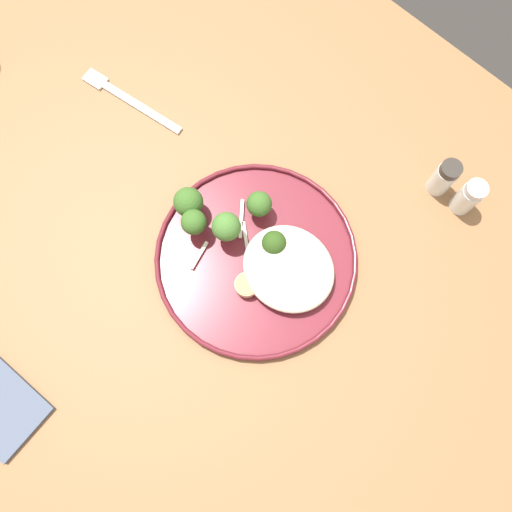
# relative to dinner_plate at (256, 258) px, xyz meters

# --- Properties ---
(ground) EXTENTS (6.00, 6.00, 0.00)m
(ground) POSITION_rel_dinner_plate_xyz_m (-0.01, 0.01, -0.75)
(ground) COLOR #2D2B28
(wooden_dining_table) EXTENTS (1.40, 1.00, 0.74)m
(wooden_dining_table) POSITION_rel_dinner_plate_xyz_m (-0.01, 0.01, -0.09)
(wooden_dining_table) COLOR brown
(wooden_dining_table) RESTS_ON ground
(dinner_plate) EXTENTS (0.29, 0.29, 0.02)m
(dinner_plate) POSITION_rel_dinner_plate_xyz_m (0.00, 0.00, 0.00)
(dinner_plate) COLOR maroon
(dinner_plate) RESTS_ON wooden_dining_table
(noodle_bed) EXTENTS (0.13, 0.12, 0.03)m
(noodle_bed) POSITION_rel_dinner_plate_xyz_m (-0.05, -0.02, 0.02)
(noodle_bed) COLOR beige
(noodle_bed) RESTS_ON dinner_plate
(seared_scallop_half_hidden) EXTENTS (0.02, 0.02, 0.01)m
(seared_scallop_half_hidden) POSITION_rel_dinner_plate_xyz_m (-0.03, -0.03, 0.01)
(seared_scallop_half_hidden) COLOR #DBB77A
(seared_scallop_half_hidden) RESTS_ON dinner_plate
(seared_scallop_right_edge) EXTENTS (0.03, 0.03, 0.02)m
(seared_scallop_right_edge) POSITION_rel_dinner_plate_xyz_m (-0.02, 0.04, 0.01)
(seared_scallop_right_edge) COLOR #E5C689
(seared_scallop_right_edge) RESTS_ON dinner_plate
(seared_scallop_tiny_bay) EXTENTS (0.03, 0.03, 0.01)m
(seared_scallop_tiny_bay) POSITION_rel_dinner_plate_xyz_m (-0.06, -0.03, 0.01)
(seared_scallop_tiny_bay) COLOR #DBB77A
(seared_scallop_tiny_bay) RESTS_ON dinner_plate
(seared_scallop_rear_pale) EXTENTS (0.03, 0.03, 0.02)m
(seared_scallop_rear_pale) POSITION_rel_dinner_plate_xyz_m (-0.04, -0.01, 0.01)
(seared_scallop_rear_pale) COLOR beige
(seared_scallop_rear_pale) RESTS_ON dinner_plate
(broccoli_floret_near_rim) EXTENTS (0.03, 0.03, 0.05)m
(broccoli_floret_near_rim) POSITION_rel_dinner_plate_xyz_m (-0.00, -0.03, 0.03)
(broccoli_floret_near_rim) COLOR #89A356
(broccoli_floret_near_rim) RESTS_ON dinner_plate
(broccoli_floret_split_head) EXTENTS (0.04, 0.04, 0.06)m
(broccoli_floret_split_head) POSITION_rel_dinner_plate_xyz_m (0.09, 0.03, 0.04)
(broccoli_floret_split_head) COLOR #89A356
(broccoli_floret_split_head) RESTS_ON dinner_plate
(broccoli_floret_right_tilted) EXTENTS (0.04, 0.04, 0.05)m
(broccoli_floret_right_tilted) POSITION_rel_dinner_plate_xyz_m (0.04, -0.05, 0.03)
(broccoli_floret_right_tilted) COLOR #89A356
(broccoli_floret_right_tilted) RESTS_ON dinner_plate
(broccoli_floret_front_edge) EXTENTS (0.04, 0.04, 0.06)m
(broccoli_floret_front_edge) POSITION_rel_dinner_plate_xyz_m (0.05, 0.00, 0.04)
(broccoli_floret_front_edge) COLOR #7A994C
(broccoli_floret_front_edge) RESTS_ON dinner_plate
(broccoli_floret_rear_charred) EXTENTS (0.04, 0.04, 0.06)m
(broccoli_floret_rear_charred) POSITION_rel_dinner_plate_xyz_m (0.12, 0.01, 0.04)
(broccoli_floret_rear_charred) COLOR #89A356
(broccoli_floret_rear_charred) RESTS_ON dinner_plate
(onion_sliver_short_strip) EXTENTS (0.02, 0.04, 0.00)m
(onion_sliver_short_strip) POSITION_rel_dinner_plate_xyz_m (0.06, 0.05, 0.01)
(onion_sliver_short_strip) COLOR silver
(onion_sliver_short_strip) RESTS_ON dinner_plate
(onion_sliver_long_sliver) EXTENTS (0.05, 0.04, 0.00)m
(onion_sliver_long_sliver) POSITION_rel_dinner_plate_xyz_m (0.03, -0.01, 0.01)
(onion_sliver_long_sliver) COLOR silver
(onion_sliver_long_sliver) RESTS_ON dinner_plate
(onion_sliver_pale_crescent) EXTENTS (0.04, 0.05, 0.00)m
(onion_sliver_pale_crescent) POSITION_rel_dinner_plate_xyz_m (0.06, -0.03, 0.01)
(onion_sliver_pale_crescent) COLOR silver
(onion_sliver_pale_crescent) RESTS_ON dinner_plate
(dinner_fork) EXTENTS (0.19, 0.05, 0.00)m
(dinner_fork) POSITION_rel_dinner_plate_xyz_m (0.33, -0.05, -0.01)
(dinner_fork) COLOR silver
(dinner_fork) RESTS_ON wooden_dining_table
(salt_shaker) EXTENTS (0.03, 0.03, 0.07)m
(salt_shaker) POSITION_rel_dinner_plate_xyz_m (-0.16, -0.27, 0.02)
(salt_shaker) COLOR white
(salt_shaker) RESTS_ON wooden_dining_table
(pepper_shaker) EXTENTS (0.03, 0.03, 0.07)m
(pepper_shaker) POSITION_rel_dinner_plate_xyz_m (-0.12, -0.27, 0.02)
(pepper_shaker) COLOR white
(pepper_shaker) RESTS_ON wooden_dining_table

